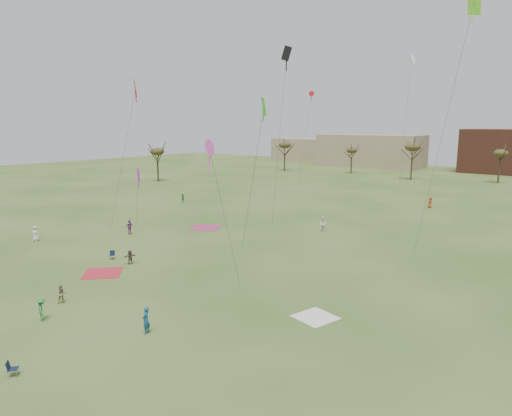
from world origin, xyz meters
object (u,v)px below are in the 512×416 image
Objects in this scene: flyer_near_center at (42,309)px; camp_chair_left at (112,257)px; flyer_near_right at (146,320)px; camp_chair_center at (13,372)px; flyer_near_left at (35,234)px.

camp_chair_left is at bearing -30.22° from flyer_near_center.
flyer_near_center is at bearing -98.48° from camp_chair_left.
camp_chair_center is at bearing -33.99° from flyer_near_right.
flyer_near_center is (22.06, -10.39, -0.07)m from flyer_near_left.
flyer_near_left is 13.36m from camp_chair_left.
flyer_near_left is 31.53m from camp_chair_center.
flyer_near_right is 7.96m from camp_chair_center.
flyer_near_right is (29.33, -7.15, 0.02)m from flyer_near_left.
flyer_near_left is 0.97× the size of flyer_near_right.
flyer_near_left is 24.38m from flyer_near_center.
flyer_near_center is 7.31m from camp_chair_center.
flyer_near_right is 2.10× the size of camp_chair_center.
camp_chair_left is at bearing -21.91° from flyer_near_left.
flyer_near_right is at bearing -64.06° from camp_chair_center.
flyer_near_right reaches higher than camp_chair_center.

